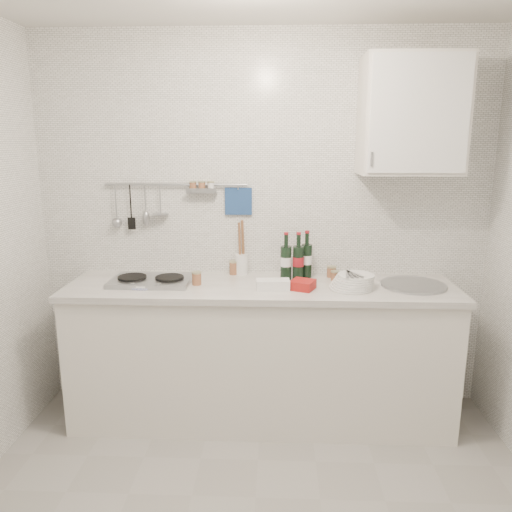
{
  "coord_description": "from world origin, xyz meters",
  "views": [
    {
      "loc": [
        0.1,
        -1.92,
        1.8
      ],
      "look_at": [
        -0.02,
        0.9,
        1.15
      ],
      "focal_mm": 35.0,
      "sensor_mm": 36.0,
      "label": 1
    }
  ],
  "objects_px": {
    "wall_cabinet": "(412,116)",
    "plate_stack_hob": "(145,282)",
    "utensil_crock": "(241,261)",
    "plate_stack_sink": "(353,282)",
    "wine_bottles": "(297,256)"
  },
  "relations": [
    {
      "from": "plate_stack_hob",
      "to": "plate_stack_sink",
      "type": "height_order",
      "value": "plate_stack_sink"
    },
    {
      "from": "wall_cabinet",
      "to": "plate_stack_hob",
      "type": "bearing_deg",
      "value": -174.62
    },
    {
      "from": "plate_stack_sink",
      "to": "wine_bottles",
      "type": "distance_m",
      "value": 0.41
    },
    {
      "from": "plate_stack_sink",
      "to": "plate_stack_hob",
      "type": "bearing_deg",
      "value": 178.67
    },
    {
      "from": "wall_cabinet",
      "to": "plate_stack_hob",
      "type": "distance_m",
      "value": 1.92
    },
    {
      "from": "plate_stack_hob",
      "to": "plate_stack_sink",
      "type": "bearing_deg",
      "value": -1.33
    },
    {
      "from": "utensil_crock",
      "to": "plate_stack_hob",
      "type": "bearing_deg",
      "value": -154.15
    },
    {
      "from": "wine_bottles",
      "to": "utensil_crock",
      "type": "height_order",
      "value": "utensil_crock"
    },
    {
      "from": "plate_stack_sink",
      "to": "wine_bottles",
      "type": "xyz_separation_m",
      "value": [
        -0.34,
        0.21,
        0.11
      ]
    },
    {
      "from": "utensil_crock",
      "to": "plate_stack_sink",
      "type": "bearing_deg",
      "value": -23.93
    },
    {
      "from": "utensil_crock",
      "to": "wine_bottles",
      "type": "bearing_deg",
      "value": -16.05
    },
    {
      "from": "plate_stack_sink",
      "to": "utensil_crock",
      "type": "height_order",
      "value": "utensil_crock"
    },
    {
      "from": "wall_cabinet",
      "to": "utensil_crock",
      "type": "height_order",
      "value": "wall_cabinet"
    },
    {
      "from": "wall_cabinet",
      "to": "plate_stack_sink",
      "type": "distance_m",
      "value": 1.06
    },
    {
      "from": "wall_cabinet",
      "to": "utensil_crock",
      "type": "bearing_deg",
      "value": 172.83
    }
  ]
}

